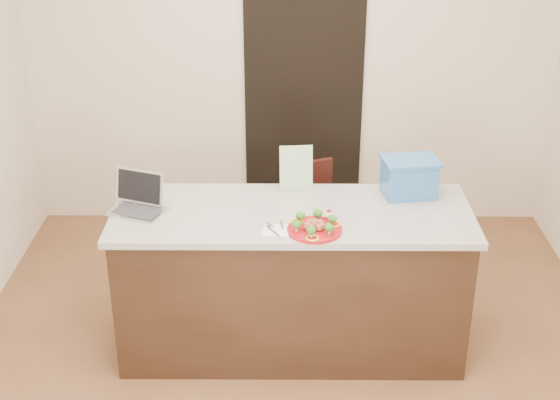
{
  "coord_description": "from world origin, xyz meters",
  "views": [
    {
      "loc": [
        -0.04,
        -3.72,
        2.91
      ],
      "look_at": [
        -0.07,
        0.2,
        1.02
      ],
      "focal_mm": 50.0,
      "sensor_mm": 36.0,
      "label": 1
    }
  ],
  "objects_px": {
    "plate": "(314,229)",
    "island": "(292,280)",
    "napkin": "(276,230)",
    "yogurt_bottle": "(329,217)",
    "blue_box": "(409,177)",
    "laptop": "(138,199)",
    "chair": "(306,217)"
  },
  "relations": [
    {
      "from": "yogurt_bottle",
      "to": "blue_box",
      "type": "distance_m",
      "value": 0.61
    },
    {
      "from": "laptop",
      "to": "chair",
      "type": "height_order",
      "value": "laptop"
    },
    {
      "from": "plate",
      "to": "laptop",
      "type": "distance_m",
      "value": 1.04
    },
    {
      "from": "plate",
      "to": "napkin",
      "type": "distance_m",
      "value": 0.21
    },
    {
      "from": "plate",
      "to": "blue_box",
      "type": "xyz_separation_m",
      "value": [
        0.57,
        0.47,
        0.1
      ]
    },
    {
      "from": "chair",
      "to": "plate",
      "type": "bearing_deg",
      "value": -111.23
    },
    {
      "from": "chair",
      "to": "blue_box",
      "type": "bearing_deg",
      "value": -65.63
    },
    {
      "from": "yogurt_bottle",
      "to": "chair",
      "type": "height_order",
      "value": "yogurt_bottle"
    },
    {
      "from": "napkin",
      "to": "laptop",
      "type": "relative_size",
      "value": 0.4
    },
    {
      "from": "napkin",
      "to": "chair",
      "type": "height_order",
      "value": "napkin"
    },
    {
      "from": "plate",
      "to": "napkin",
      "type": "height_order",
      "value": "plate"
    },
    {
      "from": "island",
      "to": "blue_box",
      "type": "height_order",
      "value": "blue_box"
    },
    {
      "from": "island",
      "to": "laptop",
      "type": "bearing_deg",
      "value": 177.84
    },
    {
      "from": "island",
      "to": "yogurt_bottle",
      "type": "distance_m",
      "value": 0.54
    },
    {
      "from": "napkin",
      "to": "yogurt_bottle",
      "type": "relative_size",
      "value": 2.01
    },
    {
      "from": "blue_box",
      "to": "chair",
      "type": "height_order",
      "value": "blue_box"
    },
    {
      "from": "yogurt_bottle",
      "to": "island",
      "type": "bearing_deg",
      "value": 147.71
    },
    {
      "from": "napkin",
      "to": "chair",
      "type": "relative_size",
      "value": 0.17
    },
    {
      "from": "plate",
      "to": "island",
      "type": "bearing_deg",
      "value": 116.5
    },
    {
      "from": "napkin",
      "to": "yogurt_bottle",
      "type": "xyz_separation_m",
      "value": [
        0.29,
        0.11,
        0.03
      ]
    },
    {
      "from": "plate",
      "to": "napkin",
      "type": "relative_size",
      "value": 2.07
    },
    {
      "from": "plate",
      "to": "laptop",
      "type": "xyz_separation_m",
      "value": [
        -1.0,
        0.27,
        0.05
      ]
    },
    {
      "from": "napkin",
      "to": "yogurt_bottle",
      "type": "distance_m",
      "value": 0.31
    },
    {
      "from": "island",
      "to": "yogurt_bottle",
      "type": "xyz_separation_m",
      "value": [
        0.2,
        -0.13,
        0.49
      ]
    },
    {
      "from": "island",
      "to": "plate",
      "type": "height_order",
      "value": "plate"
    },
    {
      "from": "plate",
      "to": "chair",
      "type": "xyz_separation_m",
      "value": [
        -0.02,
        1.03,
        -0.45
      ]
    },
    {
      "from": "island",
      "to": "laptop",
      "type": "relative_size",
      "value": 5.76
    },
    {
      "from": "island",
      "to": "plate",
      "type": "bearing_deg",
      "value": -63.5
    },
    {
      "from": "island",
      "to": "chair",
      "type": "bearing_deg",
      "value": 82.5
    },
    {
      "from": "plate",
      "to": "laptop",
      "type": "bearing_deg",
      "value": 164.79
    },
    {
      "from": "yogurt_bottle",
      "to": "laptop",
      "type": "xyz_separation_m",
      "value": [
        -1.08,
        0.16,
        0.03
      ]
    },
    {
      "from": "yogurt_bottle",
      "to": "laptop",
      "type": "distance_m",
      "value": 1.09
    }
  ]
}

